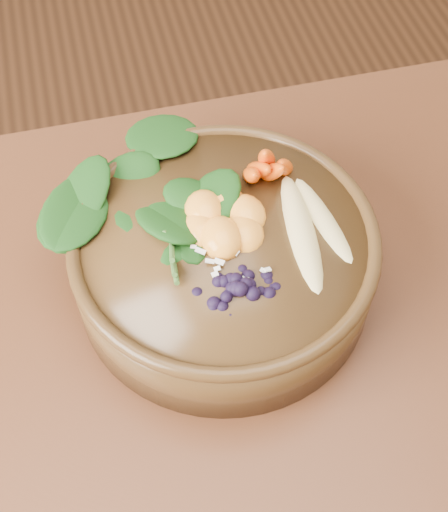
{
  "coord_description": "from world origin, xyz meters",
  "views": [
    {
      "loc": [
        -0.14,
        -0.28,
        1.43
      ],
      "look_at": [
        -0.03,
        0.15,
        0.8
      ],
      "focal_mm": 50.0,
      "sensor_mm": 36.0,
      "label": 1
    }
  ],
  "objects_px": {
    "kale_heap": "(169,177)",
    "carrot_cluster": "(269,141)",
    "blueberry_pile": "(236,278)",
    "dining_table": "(282,429)",
    "stoneware_bowl": "(224,261)",
    "banana_halves": "(314,216)",
    "mandarin_cluster": "(224,211)"
  },
  "relations": [
    {
      "from": "kale_heap",
      "to": "carrot_cluster",
      "type": "distance_m",
      "value": 0.11
    },
    {
      "from": "carrot_cluster",
      "to": "blueberry_pile",
      "type": "height_order",
      "value": "carrot_cluster"
    },
    {
      "from": "dining_table",
      "to": "blueberry_pile",
      "type": "xyz_separation_m",
      "value": [
        -0.04,
        0.08,
        0.2
      ]
    },
    {
      "from": "dining_table",
      "to": "kale_heap",
      "type": "relative_size",
      "value": 7.47
    },
    {
      "from": "stoneware_bowl",
      "to": "banana_halves",
      "type": "xyz_separation_m",
      "value": [
        0.09,
        -0.01,
        0.06
      ]
    },
    {
      "from": "stoneware_bowl",
      "to": "carrot_cluster",
      "type": "xyz_separation_m",
      "value": [
        0.07,
        0.08,
        0.09
      ]
    },
    {
      "from": "blueberry_pile",
      "to": "banana_halves",
      "type": "bearing_deg",
      "value": 31.28
    },
    {
      "from": "dining_table",
      "to": "kale_heap",
      "type": "distance_m",
      "value": 0.31
    },
    {
      "from": "banana_halves",
      "to": "carrot_cluster",
      "type": "bearing_deg",
      "value": 113.06
    },
    {
      "from": "banana_halves",
      "to": "stoneware_bowl",
      "type": "bearing_deg",
      "value": -177.26
    },
    {
      "from": "kale_heap",
      "to": "blueberry_pile",
      "type": "relative_size",
      "value": 1.42
    },
    {
      "from": "carrot_cluster",
      "to": "kale_heap",
      "type": "bearing_deg",
      "value": -169.49
    },
    {
      "from": "carrot_cluster",
      "to": "dining_table",
      "type": "bearing_deg",
      "value": -92.35
    },
    {
      "from": "kale_heap",
      "to": "blueberry_pile",
      "type": "bearing_deg",
      "value": -75.4
    },
    {
      "from": "banana_halves",
      "to": "mandarin_cluster",
      "type": "height_order",
      "value": "mandarin_cluster"
    },
    {
      "from": "banana_halves",
      "to": "blueberry_pile",
      "type": "bearing_deg",
      "value": -141.51
    },
    {
      "from": "dining_table",
      "to": "banana_halves",
      "type": "relative_size",
      "value": 8.8
    },
    {
      "from": "stoneware_bowl",
      "to": "kale_heap",
      "type": "bearing_deg",
      "value": 119.67
    },
    {
      "from": "carrot_cluster",
      "to": "stoneware_bowl",
      "type": "bearing_deg",
      "value": -123.69
    },
    {
      "from": "dining_table",
      "to": "mandarin_cluster",
      "type": "distance_m",
      "value": 0.26
    },
    {
      "from": "carrot_cluster",
      "to": "mandarin_cluster",
      "type": "xyz_separation_m",
      "value": [
        -0.06,
        -0.06,
        -0.03
      ]
    },
    {
      "from": "stoneware_bowl",
      "to": "blueberry_pile",
      "type": "distance_m",
      "value": 0.09
    },
    {
      "from": "mandarin_cluster",
      "to": "blueberry_pile",
      "type": "bearing_deg",
      "value": -96.47
    },
    {
      "from": "stoneware_bowl",
      "to": "dining_table",
      "type": "bearing_deg",
      "value": -78.35
    },
    {
      "from": "dining_table",
      "to": "kale_heap",
      "type": "bearing_deg",
      "value": 108.07
    },
    {
      "from": "stoneware_bowl",
      "to": "carrot_cluster",
      "type": "relative_size",
      "value": 3.62
    },
    {
      "from": "mandarin_cluster",
      "to": "blueberry_pile",
      "type": "relative_size",
      "value": 0.69
    },
    {
      "from": "banana_halves",
      "to": "blueberry_pile",
      "type": "xyz_separation_m",
      "value": [
        -0.1,
        -0.06,
        0.01
      ]
    },
    {
      "from": "kale_heap",
      "to": "carrot_cluster",
      "type": "bearing_deg",
      "value": 3.31
    },
    {
      "from": "banana_halves",
      "to": "mandarin_cluster",
      "type": "relative_size",
      "value": 1.75
    },
    {
      "from": "dining_table",
      "to": "blueberry_pile",
      "type": "distance_m",
      "value": 0.22
    },
    {
      "from": "kale_heap",
      "to": "mandarin_cluster",
      "type": "bearing_deg",
      "value": -48.99
    }
  ]
}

